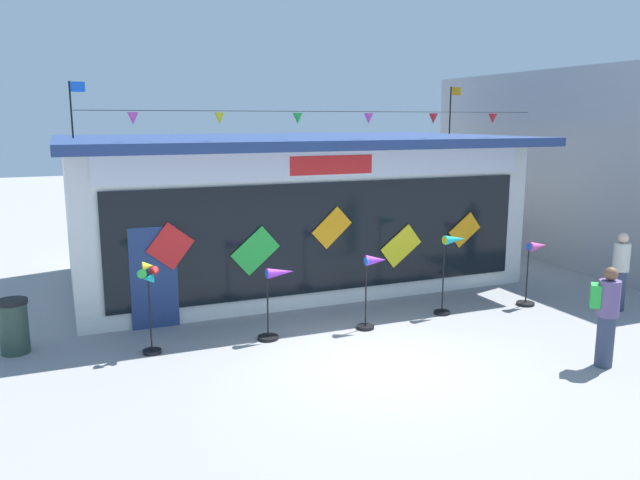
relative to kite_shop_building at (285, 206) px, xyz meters
name	(u,v)px	position (x,y,z in m)	size (l,w,h in m)	color
ground_plane	(377,362)	(-0.56, -6.18, -1.82)	(80.00, 80.00, 0.00)	gray
kite_shop_building	(285,206)	(0.00, 0.00, 0.00)	(10.75, 6.90, 4.90)	silver
wind_spinner_far_left	(149,294)	(-4.00, -4.33, -0.74)	(0.38, 0.32, 1.65)	black
wind_spinner_left	(276,293)	(-1.74, -4.41, -0.95)	(0.71, 0.39, 1.35)	black
wind_spinner_center_left	(373,278)	(0.16, -4.57, -0.83)	(0.60, 0.35, 1.46)	black
wind_spinner_center_right	(451,259)	(2.10, -4.34, -0.66)	(0.66, 0.34, 1.67)	black
wind_spinner_right	(534,262)	(4.16, -4.50, -0.86)	(0.69, 0.39, 1.42)	black
person_near_camera	(620,271)	(5.54, -5.55, -0.97)	(0.34, 0.34, 1.68)	#333D56
person_mid_plaza	(606,314)	(2.79, -7.75, -0.93)	(0.46, 0.46, 1.68)	#333D56
trash_bin	(14,326)	(-6.19, -3.36, -1.34)	(0.52, 0.52, 0.96)	#2D4238
neighbour_building	(626,163)	(10.92, -0.70, 0.86)	(7.25, 9.63, 5.36)	#99999E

